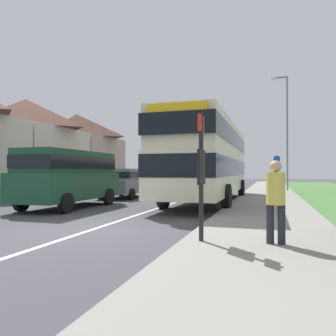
% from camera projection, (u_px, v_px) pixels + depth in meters
% --- Properties ---
extents(ground_plane, '(120.00, 120.00, 0.00)m').
position_uv_depth(ground_plane, '(92.00, 230.00, 8.21)').
color(ground_plane, '#424247').
extents(lane_marking_centre, '(0.14, 60.00, 0.01)m').
position_uv_depth(lane_marking_centre, '(178.00, 202.00, 15.85)').
color(lane_marking_centre, silver).
rests_on(lane_marking_centre, ground_plane).
extents(pavement_near_side, '(3.20, 68.00, 0.12)m').
position_uv_depth(pavement_near_side, '(268.00, 208.00, 12.69)').
color(pavement_near_side, gray).
rests_on(pavement_near_side, ground_plane).
extents(double_decker_bus, '(2.80, 11.48, 3.70)m').
position_uv_depth(double_decker_bus, '(209.00, 157.00, 15.71)').
color(double_decker_bus, beige).
rests_on(double_decker_bus, ground_plane).
extents(parked_van_dark_green, '(2.11, 5.09, 2.28)m').
position_uv_depth(parked_van_dark_green, '(69.00, 174.00, 13.26)').
color(parked_van_dark_green, '#19472D').
rests_on(parked_van_dark_green, ground_plane).
extents(parked_car_grey, '(1.98, 4.07, 1.62)m').
position_uv_depth(parked_car_grey, '(125.00, 182.00, 18.35)').
color(parked_car_grey, slate).
rests_on(parked_car_grey, ground_plane).
extents(pedestrian_at_stop, '(0.34, 0.34, 1.67)m').
position_uv_depth(pedestrian_at_stop, '(276.00, 198.00, 6.08)').
color(pedestrian_at_stop, '#23232D').
rests_on(pedestrian_at_stop, ground_plane).
extents(bus_stop_sign, '(0.09, 0.52, 2.60)m').
position_uv_depth(bus_stop_sign, '(201.00, 168.00, 6.37)').
color(bus_stop_sign, black).
rests_on(bus_stop_sign, ground_plane).
extents(cycle_route_sign, '(0.44, 0.08, 2.52)m').
position_uv_depth(cycle_route_sign, '(277.00, 172.00, 21.62)').
color(cycle_route_sign, slate).
rests_on(cycle_route_sign, ground_plane).
extents(street_lamp_near, '(1.14, 0.20, 6.56)m').
position_uv_depth(street_lamp_near, '(333.00, 48.00, 6.23)').
color(street_lamp_near, slate).
rests_on(street_lamp_near, ground_plane).
extents(street_lamp_mid, '(1.14, 0.20, 8.36)m').
position_uv_depth(street_lamp_mid, '(286.00, 126.00, 23.66)').
color(street_lamp_mid, slate).
rests_on(street_lamp_mid, ground_plane).
extents(house_terrace_far_side, '(7.28, 20.74, 7.08)m').
position_uv_depth(house_terrace_far_side, '(26.00, 145.00, 25.27)').
color(house_terrace_far_side, beige).
rests_on(house_terrace_far_side, ground_plane).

